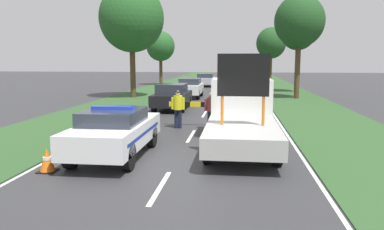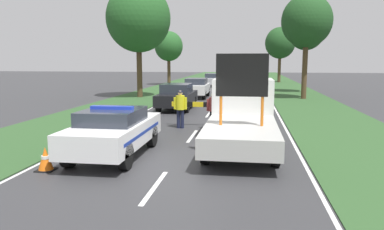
% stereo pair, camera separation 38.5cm
% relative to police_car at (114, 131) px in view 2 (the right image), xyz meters
% --- Properties ---
extents(ground_plane, '(160.00, 160.00, 0.00)m').
position_rel_police_car_xyz_m(ground_plane, '(1.96, -0.42, -0.81)').
color(ground_plane, '#333335').
extents(lane_markings, '(7.76, 71.90, 0.01)m').
position_rel_police_car_xyz_m(lane_markings, '(1.96, 19.66, -0.81)').
color(lane_markings, silver).
rests_on(lane_markings, ground).
extents(grass_verge_left, '(4.65, 120.00, 0.03)m').
position_rel_police_car_xyz_m(grass_verge_left, '(-4.29, 19.58, -0.80)').
color(grass_verge_left, '#2D5128').
rests_on(grass_verge_left, ground).
extents(grass_verge_right, '(4.65, 120.00, 0.03)m').
position_rel_police_car_xyz_m(grass_verge_right, '(8.22, 19.58, -0.80)').
color(grass_verge_right, '#2D5128').
rests_on(grass_verge_right, ground).
extents(police_car, '(1.90, 4.67, 1.60)m').
position_rel_police_car_xyz_m(police_car, '(0.00, 0.00, 0.00)').
color(police_car, white).
rests_on(police_car, ground).
extents(work_truck, '(2.25, 6.33, 3.19)m').
position_rel_police_car_xyz_m(work_truck, '(3.93, 2.30, 0.28)').
color(work_truck, white).
rests_on(work_truck, ground).
extents(road_barrier, '(2.91, 0.08, 1.11)m').
position_rel_police_car_xyz_m(road_barrier, '(2.13, 5.69, 0.11)').
color(road_barrier, black).
rests_on(road_barrier, ground).
extents(police_officer, '(0.60, 0.38, 1.67)m').
position_rel_police_car_xyz_m(police_officer, '(1.18, 5.08, 0.18)').
color(police_officer, '#191E38').
rests_on(police_officer, ground).
extents(pedestrian_civilian, '(0.58, 0.37, 1.62)m').
position_rel_police_car_xyz_m(pedestrian_civilian, '(2.65, 4.94, 0.14)').
color(pedestrian_civilian, '#232326').
rests_on(pedestrian_civilian, ground).
extents(traffic_cone_near_police, '(0.49, 0.49, 0.67)m').
position_rel_police_car_xyz_m(traffic_cone_near_police, '(3.44, 5.01, -0.48)').
color(traffic_cone_near_police, black).
rests_on(traffic_cone_near_police, ground).
extents(traffic_cone_centre_front, '(0.47, 0.47, 0.65)m').
position_rel_police_car_xyz_m(traffic_cone_centre_front, '(-1.32, -1.78, -0.49)').
color(traffic_cone_centre_front, black).
rests_on(traffic_cone_centre_front, ground).
extents(queued_car_sedan_black, '(1.89, 4.64, 1.56)m').
position_rel_police_car_xyz_m(queued_car_sedan_black, '(-0.17, 11.37, -0.01)').
color(queued_car_sedan_black, black).
rests_on(queued_car_sedan_black, ground).
extents(queued_car_van_white, '(1.78, 4.28, 1.55)m').
position_rel_police_car_xyz_m(queued_car_van_white, '(0.05, 18.52, 0.00)').
color(queued_car_van_white, silver).
rests_on(queued_car_van_white, ground).
extents(queued_car_hatch_blue, '(1.92, 4.70, 1.54)m').
position_rel_police_car_xyz_m(queued_car_hatch_blue, '(3.68, 25.76, -0.00)').
color(queued_car_hatch_blue, navy).
rests_on(queued_car_hatch_blue, ground).
extents(queued_car_sedan_silver, '(1.92, 4.19, 1.46)m').
position_rel_police_car_xyz_m(queued_car_sedan_silver, '(0.18, 31.45, -0.05)').
color(queued_car_sedan_silver, '#B2B2B7').
rests_on(queued_car_sedan_silver, ground).
extents(roadside_tree_near_left, '(3.76, 3.76, 7.87)m').
position_rel_police_car_xyz_m(roadside_tree_near_left, '(8.36, 18.70, 5.04)').
color(roadside_tree_near_left, '#4C3823').
rests_on(roadside_tree_near_left, ground).
extents(roadside_tree_near_right, '(3.92, 3.92, 7.25)m').
position_rel_police_car_xyz_m(roadside_tree_near_right, '(8.16, 40.18, 4.35)').
color(roadside_tree_near_right, '#4C3823').
rests_on(roadside_tree_near_right, ground).
extents(roadside_tree_mid_left, '(3.33, 3.33, 6.33)m').
position_rel_police_car_xyz_m(roadside_tree_mid_left, '(-5.28, 32.98, 3.74)').
color(roadside_tree_mid_left, '#4C3823').
rests_on(roadside_tree_mid_left, ground).
extents(roadside_tree_mid_right, '(3.26, 3.26, 7.28)m').
position_rel_police_car_xyz_m(roadside_tree_mid_right, '(9.21, 24.61, 4.70)').
color(roadside_tree_mid_right, '#4C3823').
rests_on(roadside_tree_mid_right, ground).
extents(roadside_tree_far_left, '(5.04, 5.04, 8.86)m').
position_rel_police_car_xyz_m(roadside_tree_far_left, '(-4.50, 18.08, 5.38)').
color(roadside_tree_far_left, '#4C3823').
rests_on(roadside_tree_far_left, ground).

